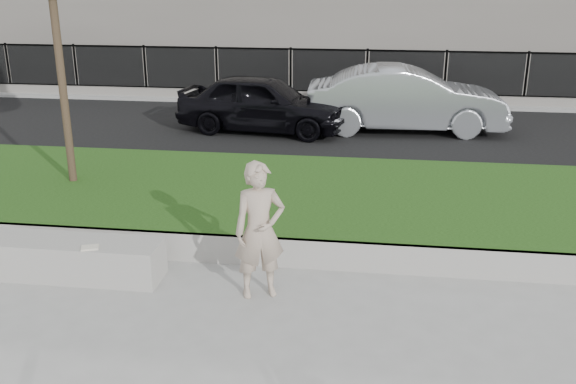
# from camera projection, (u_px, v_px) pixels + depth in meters

# --- Properties ---
(ground) EXTENTS (90.00, 90.00, 0.00)m
(ground) POSITION_uv_depth(u_px,v_px,m) (206.00, 300.00, 7.61)
(ground) COLOR gray
(ground) RESTS_ON ground
(grass_bank) EXTENTS (34.00, 4.00, 0.40)m
(grass_bank) POSITION_uv_depth(u_px,v_px,m) (253.00, 200.00, 10.35)
(grass_bank) COLOR black
(grass_bank) RESTS_ON ground
(grass_kerb) EXTENTS (34.00, 0.08, 0.40)m
(grass_kerb) POSITION_uv_depth(u_px,v_px,m) (226.00, 249.00, 8.52)
(grass_kerb) COLOR gray
(grass_kerb) RESTS_ON ground
(street) EXTENTS (34.00, 7.00, 0.04)m
(street) POSITION_uv_depth(u_px,v_px,m) (296.00, 131.00, 15.56)
(street) COLOR black
(street) RESTS_ON ground
(far_pavement) EXTENTS (34.00, 3.00, 0.12)m
(far_pavement) POSITION_uv_depth(u_px,v_px,m) (314.00, 95.00, 19.76)
(far_pavement) COLOR gray
(far_pavement) RESTS_ON ground
(iron_fence) EXTENTS (32.00, 0.30, 1.50)m
(iron_fence) POSITION_uv_depth(u_px,v_px,m) (311.00, 85.00, 18.66)
(iron_fence) COLOR slate
(iron_fence) RESTS_ON far_pavement
(stone_bench) EXTENTS (2.41, 0.60, 0.49)m
(stone_bench) POSITION_uv_depth(u_px,v_px,m) (68.00, 258.00, 8.15)
(stone_bench) COLOR gray
(stone_bench) RESTS_ON ground
(man) EXTENTS (0.71, 0.59, 1.66)m
(man) POSITION_uv_depth(u_px,v_px,m) (260.00, 231.00, 7.49)
(man) COLOR tan
(man) RESTS_ON ground
(book) EXTENTS (0.24, 0.21, 0.02)m
(book) POSITION_uv_depth(u_px,v_px,m) (90.00, 248.00, 7.82)
(book) COLOR beige
(book) RESTS_ON stone_bench
(car_dark) EXTENTS (4.20, 2.14, 1.37)m
(car_dark) POSITION_uv_depth(u_px,v_px,m) (263.00, 103.00, 15.21)
(car_dark) COLOR black
(car_dark) RESTS_ON street
(car_silver) EXTENTS (4.74, 1.88, 1.54)m
(car_silver) POSITION_uv_depth(u_px,v_px,m) (406.00, 99.00, 15.24)
(car_silver) COLOR #9DA1A5
(car_silver) RESTS_ON street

